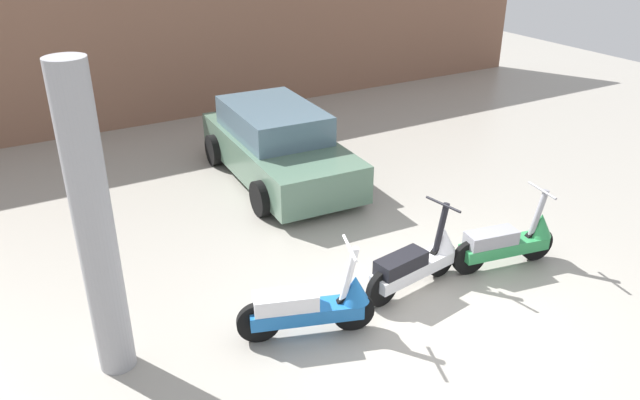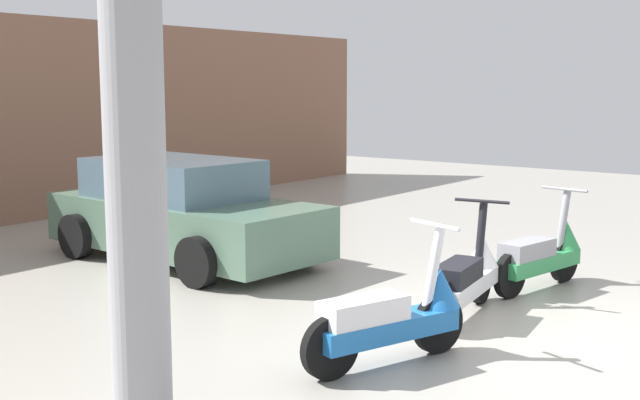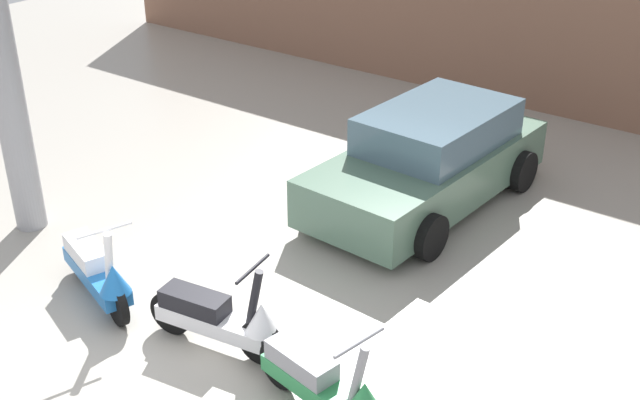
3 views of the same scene
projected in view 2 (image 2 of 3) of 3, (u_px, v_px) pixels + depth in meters
The scene contains 6 objects.
ground_plane at pixel (532, 336), 7.24m from camera, with size 28.00×28.00×0.00m, color #9E998E.
scooter_front_left at pixel (394, 316), 6.47m from camera, with size 1.55×0.79×1.12m.
scooter_front_right at pixel (467, 276), 7.86m from camera, with size 1.56×0.60×1.10m.
scooter_front_center at pixel (542, 254), 8.87m from camera, with size 1.56×0.63×1.09m.
car_rear_left at pixel (182, 212), 10.31m from camera, with size 2.01×3.91×1.30m.
support_column_side at pixel (136, 177), 4.99m from camera, with size 0.38×0.38×3.36m, color #99999E.
Camera 2 is at (-6.72, -2.70, 2.25)m, focal length 45.00 mm.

